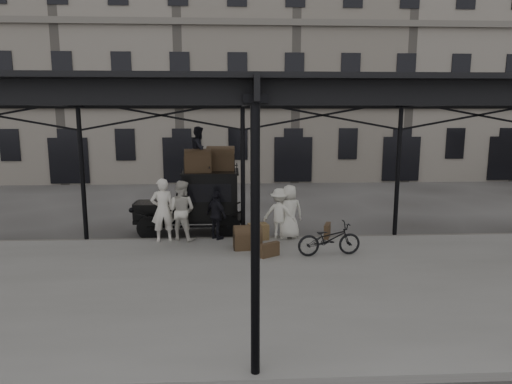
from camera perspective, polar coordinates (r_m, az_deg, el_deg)
The scene contains 18 objects.
ground at distance 13.01m, azimuth -1.39°, elevation -8.65°, with size 120.00×120.00×0.00m, color #383533.
platform at distance 11.10m, azimuth -1.10°, elevation -11.60°, with size 28.00×8.00×0.15m, color slate.
canopy at distance 10.60m, azimuth -1.23°, elevation 12.35°, with size 22.50×9.00×4.74m.
building_frontage at distance 30.45m, azimuth -2.43°, elevation 15.40°, with size 64.00×8.00×14.00m, color slate.
taxi at distance 15.68m, azimuth -6.83°, elevation -0.92°, with size 3.65×1.55×2.18m.
porter_left at distance 14.47m, azimuth -11.59°, elevation -2.21°, with size 0.73×0.48×1.99m, color silver.
porter_midleft at distance 14.53m, azimuth -9.31°, elevation -2.28°, with size 0.92×0.72×1.90m, color beige.
porter_centre at distance 14.57m, azimuth 4.20°, elevation -2.48°, with size 0.85×0.55×1.73m, color beige.
porter_official at distance 14.49m, azimuth -4.95°, elevation -2.91°, with size 0.91×0.38×1.56m, color black.
porter_right at distance 14.55m, azimuth 2.95°, elevation -2.70°, with size 1.05×0.60×1.62m, color silver.
bicycle at distance 13.08m, azimuth 9.13°, elevation -5.80°, with size 0.63×1.81×0.95m, color black.
porter_roof at distance 15.35m, azimuth -7.10°, elevation 5.34°, with size 0.73×0.57×1.50m, color black.
steamer_trunk_roof_near at distance 15.25m, azimuth -7.30°, elevation 3.69°, with size 0.88×0.54×0.64m, color #44371F, non-canonical shape.
steamer_trunk_roof_far at distance 15.65m, azimuth -4.43°, elevation 3.99°, with size 0.94×0.57×0.69m, color #44371F, non-canonical shape.
steamer_trunk_platform at distance 13.56m, azimuth -1.07°, elevation -5.87°, with size 0.82×0.50×0.60m, color #44371F, non-canonical shape.
wicker_hamper at distance 14.55m, azimuth 0.29°, elevation -4.96°, with size 0.60×0.45×0.50m, color olive.
suitcase_upright at distance 14.93m, azimuth 8.89°, elevation -4.80°, with size 0.15×0.60×0.45m, color #44371F.
suitcase_flat at distance 12.87m, azimuth 1.73°, elevation -7.22°, with size 0.60×0.15×0.40m, color #44371F.
Camera 1 is at (-0.33, -12.31, 4.18)m, focal length 32.00 mm.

